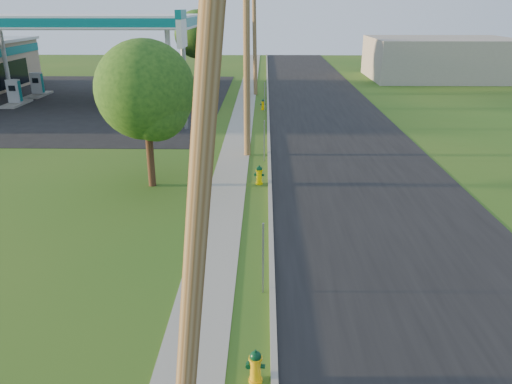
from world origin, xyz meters
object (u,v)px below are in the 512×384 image
at_px(utility_pole_near, 199,191).
at_px(tree_verge, 148,94).
at_px(fuel_pump_se, 146,87).
at_px(hydrant_near, 255,366).
at_px(fuel_pump_ne, 134,96).
at_px(fuel_pump_sw, 38,87).
at_px(price_pylon, 182,36).
at_px(tree_lot, 199,36).
at_px(hydrant_far, 263,104).
at_px(utility_pole_far, 255,35).
at_px(fuel_pump_nw, 15,95).
at_px(hydrant_mid, 259,175).
at_px(car_silver, 140,90).
at_px(utility_pole_mid, 247,54).

height_order(utility_pole_near, tree_verge, utility_pole_near).
bearing_deg(fuel_pump_se, hydrant_near, -73.81).
height_order(fuel_pump_ne, fuel_pump_sw, same).
bearing_deg(hydrant_near, price_pylon, 102.05).
distance_m(utility_pole_near, fuel_pump_sw, 39.52).
height_order(utility_pole_near, fuel_pump_se, utility_pole_near).
relative_size(fuel_pump_sw, fuel_pump_se, 1.00).
height_order(utility_pole_near, price_pylon, utility_pole_near).
xyz_separation_m(tree_lot, hydrant_far, (6.03, -12.76, -3.95)).
xyz_separation_m(utility_pole_far, fuel_pump_nw, (-17.90, -5.00, -4.08)).
distance_m(fuel_pump_se, price_pylon, 13.40).
distance_m(fuel_pump_nw, tree_verge, 22.85).
height_order(hydrant_mid, car_silver, car_silver).
relative_size(utility_pole_mid, car_silver, 2.14).
bearing_deg(utility_pole_far, utility_pole_mid, -90.00).
height_order(utility_pole_near, hydrant_far, utility_pole_near).
xyz_separation_m(fuel_pump_ne, hydrant_near, (9.62, -29.13, -0.35)).
bearing_deg(price_pylon, car_silver, 117.36).
xyz_separation_m(price_pylon, tree_verge, (0.17, -10.15, -1.61)).
height_order(fuel_pump_sw, hydrant_mid, fuel_pump_sw).
distance_m(fuel_pump_nw, price_pylon, 16.57).
relative_size(fuel_pump_se, car_silver, 0.70).
bearing_deg(car_silver, hydrant_near, -139.79).
relative_size(fuel_pump_nw, fuel_pump_sw, 1.00).
bearing_deg(hydrant_far, fuel_pump_se, 150.58).
xyz_separation_m(fuel_pump_se, hydrant_far, (9.64, -5.43, -0.34)).
bearing_deg(hydrant_mid, utility_pole_far, 91.68).
height_order(price_pylon, tree_verge, price_pylon).
distance_m(utility_pole_far, price_pylon, 13.11).
bearing_deg(tree_lot, hydrant_far, -64.70).
distance_m(utility_pole_mid, hydrant_near, 16.78).
relative_size(utility_pole_near, price_pylon, 1.38).
bearing_deg(fuel_pump_ne, hydrant_far, -8.47).
relative_size(tree_lot, hydrant_far, 8.58).
xyz_separation_m(hydrant_near, car_silver, (-9.76, 31.56, 0.41)).
height_order(utility_pole_far, tree_lot, utility_pole_far).
relative_size(hydrant_mid, car_silver, 0.18).
height_order(utility_pole_near, fuel_pump_ne, utility_pole_near).
bearing_deg(tree_lot, fuel_pump_ne, -107.66).
distance_m(utility_pole_mid, utility_pole_far, 18.00).
height_order(fuel_pump_se, hydrant_far, fuel_pump_se).
xyz_separation_m(utility_pole_near, fuel_pump_sw, (-17.90, 35.00, -4.08)).
relative_size(utility_pole_far, price_pylon, 1.39).
xyz_separation_m(fuel_pump_nw, price_pylon, (14.00, -7.50, 4.71)).
height_order(hydrant_near, car_silver, car_silver).
xyz_separation_m(utility_pole_far, price_pylon, (-3.90, -12.50, 0.63)).
bearing_deg(hydrant_mid, hydrant_near, -89.69).
height_order(price_pylon, tree_lot, price_pylon).
relative_size(fuel_pump_se, tree_lot, 0.48).
bearing_deg(hydrant_mid, price_pylon, 114.88).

